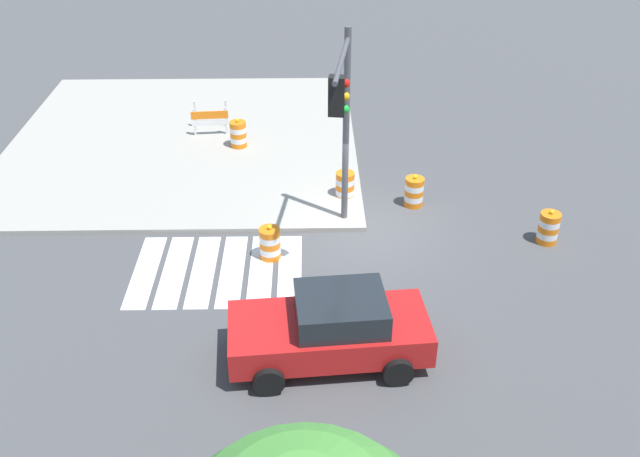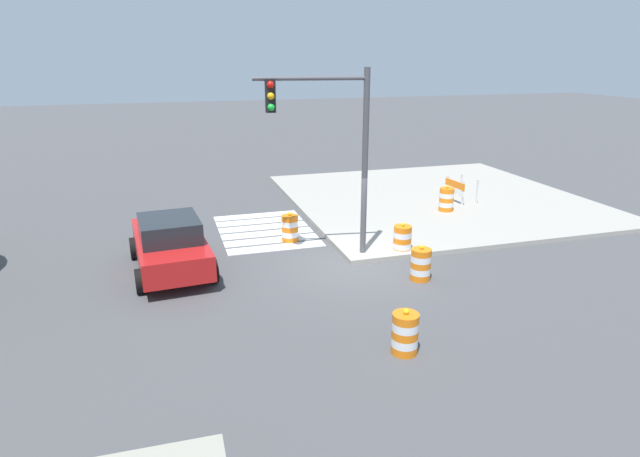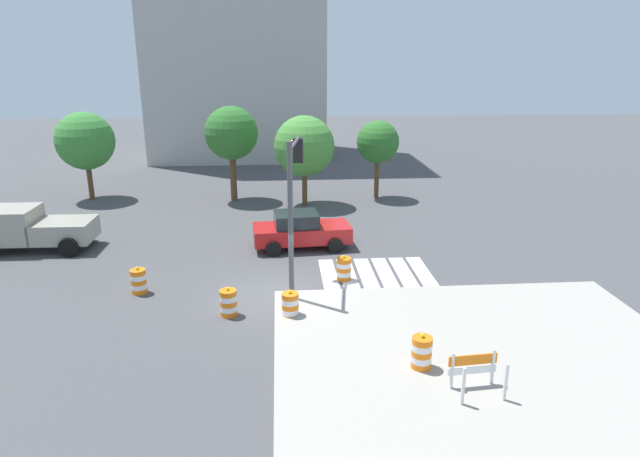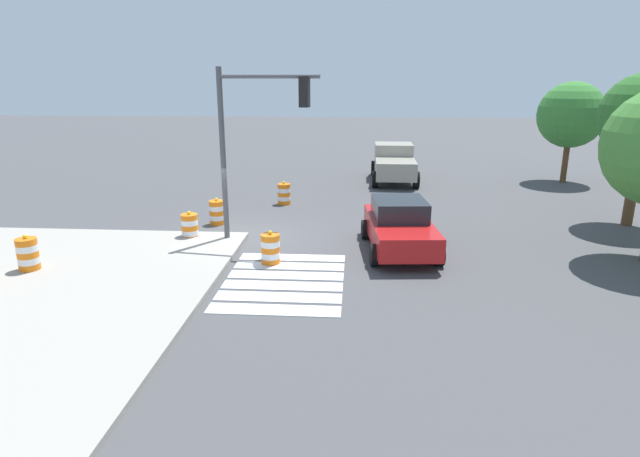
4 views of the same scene
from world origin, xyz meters
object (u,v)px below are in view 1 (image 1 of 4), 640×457
Objects in this scene: traffic_barrel_crosswalk_end at (548,228)px; traffic_barrel_on_sidewalk at (238,134)px; construction_barricade at (210,118)px; sports_car at (332,328)px; traffic_barrel_near_corner at (345,186)px; traffic_barrel_median_far at (414,192)px; traffic_barrel_median_near at (270,243)px; traffic_light_pole at (343,110)px.

traffic_barrel_on_sidewalk is at bearing -33.64° from traffic_barrel_crosswalk_end.
traffic_barrel_crosswalk_end is at bearing 144.78° from construction_barricade.
construction_barricade is (3.93, -11.59, -0.09)m from sports_car.
traffic_barrel_near_corner is 4.93m from traffic_barrel_on_sidewalk.
traffic_barrel_crosswalk_end and traffic_barrel_median_far have the same top height.
traffic_barrel_median_far is 8.28m from construction_barricade.
traffic_light_pole reaches higher than traffic_barrel_median_near.
traffic_barrel_median_near is at bearing 33.05° from traffic_barrel_median_far.
traffic_barrel_near_corner is 5.98m from traffic_barrel_crosswalk_end.
traffic_barrel_on_sidewalk is (8.93, -5.95, 0.15)m from traffic_barrel_crosswalk_end.
traffic_light_pole reaches higher than construction_barricade.
construction_barricade is at bearing -58.29° from traffic_light_pole.
sports_car is at bearing 111.11° from traffic_barrel_median_near.
traffic_barrel_near_corner is at bearing -95.17° from sports_car.
traffic_light_pole is (-4.34, 7.02, 3.19)m from construction_barricade.
sports_car is 10.85m from traffic_barrel_on_sidewalk.
traffic_barrel_near_corner is 3.77m from traffic_barrel_median_near.
traffic_barrel_median_near is at bearing -68.89° from sports_car.
traffic_light_pole is (2.27, 2.03, 3.46)m from traffic_barrel_median_far.
sports_car reaches higher than traffic_barrel_median_near.
construction_barricade is 0.24× the size of traffic_light_pole.
sports_car is 7.03m from traffic_barrel_near_corner.
construction_barricade is (10.01, -7.07, 0.27)m from traffic_barrel_crosswalk_end.
traffic_barrel_near_corner is 0.19× the size of traffic_light_pole.
traffic_barrel_median_far is at bearing 169.16° from traffic_barrel_near_corner.
traffic_barrel_near_corner is 0.79× the size of construction_barricade.
traffic_light_pole reaches higher than sports_car.
traffic_barrel_near_corner is 4.23m from traffic_light_pole.
traffic_barrel_on_sidewalk is (3.49, -3.48, 0.15)m from traffic_barrel_near_corner.
sports_car reaches higher than traffic_barrel_median_far.
traffic_barrel_near_corner is at bearing 135.07° from traffic_barrel_on_sidewalk.
sports_car reaches higher than traffic_barrel_near_corner.
sports_car is 7.13m from traffic_barrel_median_far.
sports_car is 4.35× the size of traffic_barrel_median_far.
construction_barricade is 8.85m from traffic_light_pole.
sports_car is at bearing 108.74° from construction_barricade.
traffic_light_pole is (0.23, 2.42, 3.46)m from traffic_barrel_near_corner.
traffic_barrel_median_near is 1.00× the size of traffic_barrel_on_sidewalk.
traffic_barrel_median_near is (1.50, -3.89, -0.36)m from sports_car.
sports_car is 4.35× the size of traffic_barrel_near_corner.
traffic_barrel_median_near is 1.00× the size of traffic_barrel_median_far.
traffic_barrel_on_sidewalk is at bearing -44.93° from traffic_barrel_near_corner.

